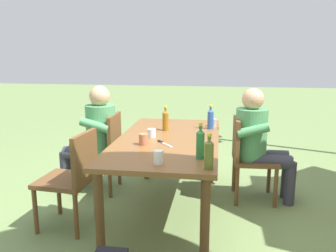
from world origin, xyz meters
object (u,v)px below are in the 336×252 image
Objects in this scene: backpack_by_far_side at (158,148)px; bottle_blue at (210,119)px; cup_white at (158,157)px; chair_near_left at (104,148)px; bottle_green at (200,143)px; chair_far_left at (247,154)px; person_in_plaid_shirt at (94,133)px; table_knife at (164,143)px; bottle_amber at (166,120)px; cup_glass at (152,133)px; person_in_white_shirt at (259,139)px; chair_near_right at (73,175)px; cup_terracotta at (144,139)px; bottle_olive at (209,154)px; dining_table at (168,147)px; cup_steel at (213,123)px.

bottle_blue is at bearing 36.10° from backpack_by_far_side.
chair_near_left is at bearing -145.37° from cup_white.
chair_near_left is at bearing -87.44° from bottle_blue.
bottle_green is at bearing 121.12° from cup_white.
person_in_plaid_shirt is at bearing -90.11° from chair_far_left.
bottle_green reaches higher than bottle_blue.
bottle_green reaches higher than chair_near_left.
cup_white is 0.51× the size of table_knife.
bottle_amber is at bearing -155.78° from bottle_green.
chair_far_left is 10.75× the size of cup_glass.
bottle_amber is (0.09, 0.81, 0.19)m from person_in_plaid_shirt.
backpack_by_far_side is (-1.06, -1.23, -0.45)m from person_in_white_shirt.
chair_near_right is 8.77× the size of cup_terracotta.
bottle_blue is (-0.15, 0.45, -0.00)m from bottle_amber.
bottle_amber is at bearing -173.02° from table_knife.
chair_near_left is 1.17m from backpack_by_far_side.
person_in_white_shirt reaches higher than bottle_green.
bottle_green is 1.39× the size of table_knife.
bottle_amber is at bearing -157.01° from bottle_olive.
person_in_white_shirt is at bearing 124.37° from table_knife.
bottle_amber is 1.35m from backpack_by_far_side.
backpack_by_far_side is (-2.06, -0.69, -0.65)m from bottle_green.
person_in_white_shirt is at bearing 91.68° from chair_far_left.
bottle_amber is (0.09, 0.70, 0.36)m from chair_near_left.
bottle_amber is 0.48m from bottle_blue.
cup_white is (1.18, 0.81, 0.30)m from chair_near_left.
chair_far_left is 8.47× the size of cup_white.
chair_near_right is 0.81m from cup_glass.
bottle_green is at bearing -2.62° from bottle_blue.
bottle_olive is 0.81m from cup_terracotta.
chair_far_left is 1.54m from chair_near_left.
chair_near_right is at bearing -0.02° from chair_near_left.
bottle_blue is at bearing -95.99° from person_in_white_shirt.
table_knife is 1.78m from backpack_by_far_side.
chair_near_right is 1.09m from bottle_amber.
chair_near_left is 3.41× the size of bottle_blue.
backpack_by_far_side is (-1.06, 0.42, -0.28)m from chair_near_left.
cup_white reaches higher than backpack_by_far_side.
cup_white is 0.57m from table_knife.
dining_table is 0.38m from bottle_amber.
table_knife is at bearing 51.27° from chair_near_left.
cup_white is at bearing -31.93° from chair_far_left.
bottle_olive is at bearing -0.02° from cup_steel.
person_in_plaid_shirt is 1.26m from backpack_by_far_side.
table_knife is at bearing -3.08° from dining_table.
person_in_white_shirt reaches higher than cup_terracotta.
chair_near_left is 3.38× the size of bottle_amber.
bottle_blue is (-1.05, 0.05, -0.01)m from bottle_green.
bottle_green is 2.26m from backpack_by_far_side.
bottle_blue is at bearing 149.37° from table_knife.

